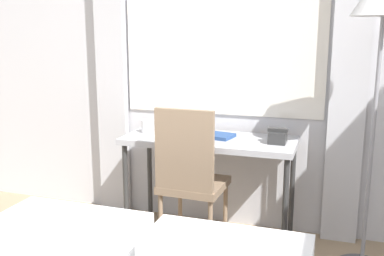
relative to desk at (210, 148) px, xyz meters
The scene contains 7 objects.
wall_back_with_window 0.76m from the desk, 90.71° to the left, with size 5.59×0.13×2.70m.
desk is the anchor object (origin of this frame).
desk_chair 0.29m from the desk, 102.04° to the right, with size 0.41×0.41×0.99m.
standing_lamp 1.35m from the desk, ahead, with size 0.36×0.36×1.82m.
telephone 0.47m from the desk, ahead, with size 0.13×0.13×0.10m.
book 0.09m from the desk, 88.48° to the left, with size 0.33×0.23×0.02m.
mug 0.49m from the desk, behind, with size 0.09×0.09×0.09m.
Camera 1 is at (0.83, -0.55, 1.45)m, focal length 42.00 mm.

